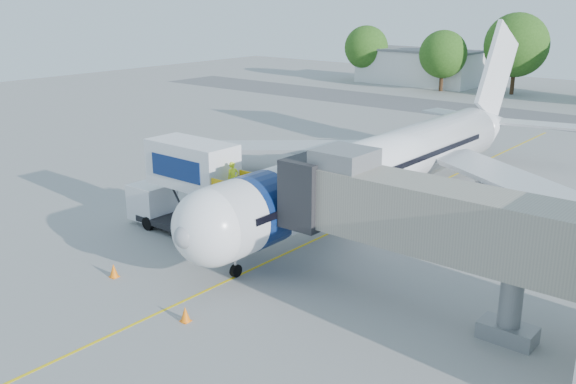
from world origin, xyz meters
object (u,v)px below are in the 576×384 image
Objects in this scene: jet_bridge at (412,214)px; catering_hiloader at (185,188)px; ground_tug at (160,319)px; aircraft at (385,164)px.

jet_bridge is 14.35m from catering_hiloader.
jet_bridge reaches higher than ground_tug.
aircraft is 2.71× the size of jet_bridge.
catering_hiloader is (-14.26, -0.00, -1.58)m from jet_bridge.
aircraft is 4.44× the size of catering_hiloader.
aircraft is 19.83m from ground_tug.
catering_hiloader is at bearing -119.40° from aircraft.
aircraft is 9.99× the size of ground_tug.
aircraft is 13.77m from jet_bridge.
aircraft reaches higher than catering_hiloader.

